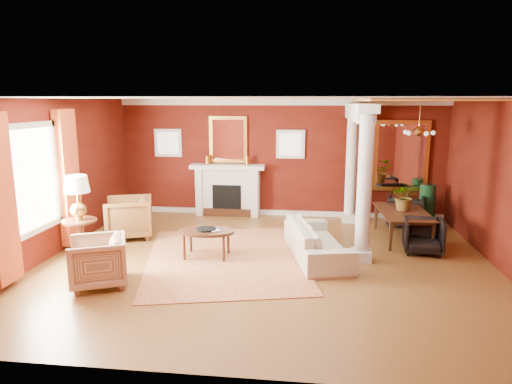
# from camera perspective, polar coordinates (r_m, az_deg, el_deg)

# --- Properties ---
(ground) EXTENTS (8.00, 8.00, 0.00)m
(ground) POSITION_cam_1_polar(r_m,az_deg,el_deg) (8.31, 1.32, -8.77)
(ground) COLOR brown
(ground) RESTS_ON ground
(room_shell) EXTENTS (8.04, 7.04, 2.92)m
(room_shell) POSITION_cam_1_polar(r_m,az_deg,el_deg) (7.84, 1.39, 5.21)
(room_shell) COLOR #59170C
(room_shell) RESTS_ON ground
(fireplace) EXTENTS (1.85, 0.42, 1.29)m
(fireplace) POSITION_cam_1_polar(r_m,az_deg,el_deg) (11.48, -3.54, 0.25)
(fireplace) COLOR silver
(fireplace) RESTS_ON ground
(overmantel_mirror) EXTENTS (0.95, 0.07, 1.15)m
(overmantel_mirror) POSITION_cam_1_polar(r_m,az_deg,el_deg) (11.44, -3.50, 6.56)
(overmantel_mirror) COLOR gold
(overmantel_mirror) RESTS_ON fireplace
(flank_window_left) EXTENTS (0.70, 0.07, 0.70)m
(flank_window_left) POSITION_cam_1_polar(r_m,az_deg,el_deg) (11.83, -10.93, 6.05)
(flank_window_left) COLOR silver
(flank_window_left) RESTS_ON room_shell
(flank_window_right) EXTENTS (0.70, 0.07, 0.70)m
(flank_window_right) POSITION_cam_1_polar(r_m,az_deg,el_deg) (11.29, 4.33, 5.98)
(flank_window_right) COLOR silver
(flank_window_right) RESTS_ON room_shell
(left_window) EXTENTS (0.21, 2.55, 2.60)m
(left_window) POSITION_cam_1_polar(r_m,az_deg,el_deg) (8.65, -25.70, 0.68)
(left_window) COLOR white
(left_window) RESTS_ON room_shell
(column_front) EXTENTS (0.36, 0.36, 2.80)m
(column_front) POSITION_cam_1_polar(r_m,az_deg,el_deg) (8.24, 13.42, 1.06)
(column_front) COLOR silver
(column_front) RESTS_ON ground
(column_back) EXTENTS (0.36, 0.36, 2.80)m
(column_back) POSITION_cam_1_polar(r_m,az_deg,el_deg) (10.90, 11.84, 3.60)
(column_back) COLOR silver
(column_back) RESTS_ON ground
(header_beam) EXTENTS (0.30, 3.20, 0.32)m
(header_beam) POSITION_cam_1_polar(r_m,az_deg,el_deg) (9.71, 12.69, 9.70)
(header_beam) COLOR silver
(header_beam) RESTS_ON column_front
(amber_ceiling) EXTENTS (2.30, 3.40, 0.04)m
(amber_ceiling) POSITION_cam_1_polar(r_m,az_deg,el_deg) (9.74, 19.70, 10.80)
(amber_ceiling) COLOR gold
(amber_ceiling) RESTS_ON room_shell
(dining_mirror) EXTENTS (1.30, 0.07, 1.70)m
(dining_mirror) POSITION_cam_1_polar(r_m,az_deg,el_deg) (11.50, 17.66, 4.32)
(dining_mirror) COLOR gold
(dining_mirror) RESTS_ON room_shell
(chandelier) EXTENTS (0.60, 0.62, 0.75)m
(chandelier) POSITION_cam_1_polar(r_m,az_deg,el_deg) (9.82, 19.68, 7.16)
(chandelier) COLOR #C28F3D
(chandelier) RESTS_ON room_shell
(crown_trim) EXTENTS (8.00, 0.08, 0.16)m
(crown_trim) POSITION_cam_1_polar(r_m,az_deg,el_deg) (11.24, 3.11, 11.18)
(crown_trim) COLOR silver
(crown_trim) RESTS_ON room_shell
(base_trim) EXTENTS (8.00, 0.08, 0.12)m
(base_trim) POSITION_cam_1_polar(r_m,az_deg,el_deg) (11.59, 2.96, -2.60)
(base_trim) COLOR silver
(base_trim) RESTS_ON ground
(rug) EXTENTS (3.54, 4.23, 0.01)m
(rug) POSITION_cam_1_polar(r_m,az_deg,el_deg) (8.51, -3.91, -8.23)
(rug) COLOR maroon
(rug) RESTS_ON ground
(sofa) EXTENTS (1.12, 2.28, 0.86)m
(sofa) POSITION_cam_1_polar(r_m,az_deg,el_deg) (8.50, 7.67, -5.35)
(sofa) COLOR beige
(sofa) RESTS_ON ground
(armchair_leopard) EXTENTS (1.12, 1.15, 0.95)m
(armchair_leopard) POSITION_cam_1_polar(r_m,az_deg,el_deg) (10.01, -15.63, -2.83)
(armchair_leopard) COLOR black
(armchair_leopard) RESTS_ON ground
(armchair_stripe) EXTENTS (1.05, 1.07, 0.86)m
(armchair_stripe) POSITION_cam_1_polar(r_m,az_deg,el_deg) (7.61, -19.18, -7.93)
(armchair_stripe) COLOR tan
(armchair_stripe) RESTS_ON ground
(coffee_table) EXTENTS (1.04, 1.04, 0.52)m
(coffee_table) POSITION_cam_1_polar(r_m,az_deg,el_deg) (8.46, -6.21, -5.04)
(coffee_table) COLOR black
(coffee_table) RESTS_ON ground
(coffee_book) EXTENTS (0.16, 0.11, 0.24)m
(coffee_book) POSITION_cam_1_polar(r_m,az_deg,el_deg) (8.35, -5.81, -4.09)
(coffee_book) COLOR black
(coffee_book) RESTS_ON coffee_table
(side_table) EXTENTS (0.62, 0.62, 1.54)m
(side_table) POSITION_cam_1_polar(r_m,az_deg,el_deg) (8.88, -21.36, -1.24)
(side_table) COLOR black
(side_table) RESTS_ON ground
(dining_table) EXTENTS (0.68, 1.75, 0.96)m
(dining_table) POSITION_cam_1_polar(r_m,az_deg,el_deg) (9.96, 18.06, -3.00)
(dining_table) COLOR black
(dining_table) RESTS_ON ground
(dining_chair_near) EXTENTS (0.77, 0.73, 0.72)m
(dining_chair_near) POSITION_cam_1_polar(r_m,az_deg,el_deg) (9.26, 20.18, -4.99)
(dining_chair_near) COLOR black
(dining_chair_near) RESTS_ON ground
(dining_chair_far) EXTENTS (0.93, 0.89, 0.80)m
(dining_chair_far) POSITION_cam_1_polar(r_m,az_deg,el_deg) (11.05, 18.19, -2.05)
(dining_chair_far) COLOR black
(dining_chair_far) RESTS_ON ground
(green_urn) EXTENTS (0.40, 0.40, 0.96)m
(green_urn) POSITION_cam_1_polar(r_m,az_deg,el_deg) (11.38, 20.53, -1.95)
(green_urn) COLOR #123A1C
(green_urn) RESTS_ON ground
(potted_plant) EXTENTS (0.58, 0.64, 0.47)m
(potted_plant) POSITION_cam_1_polar(r_m,az_deg,el_deg) (9.88, 18.22, 1.14)
(potted_plant) COLOR #26591E
(potted_plant) RESTS_ON dining_table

